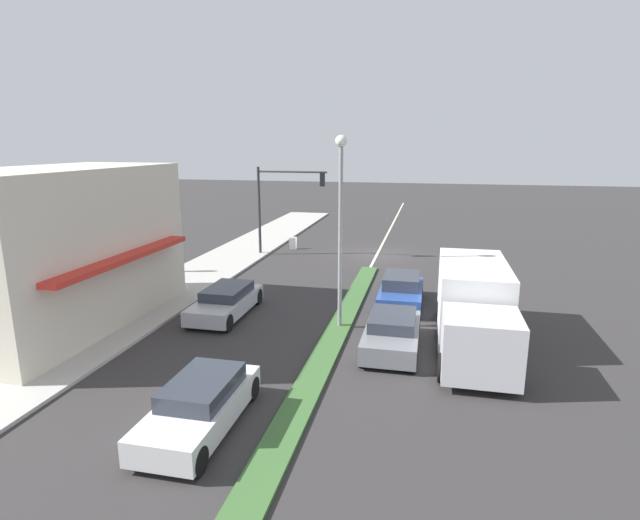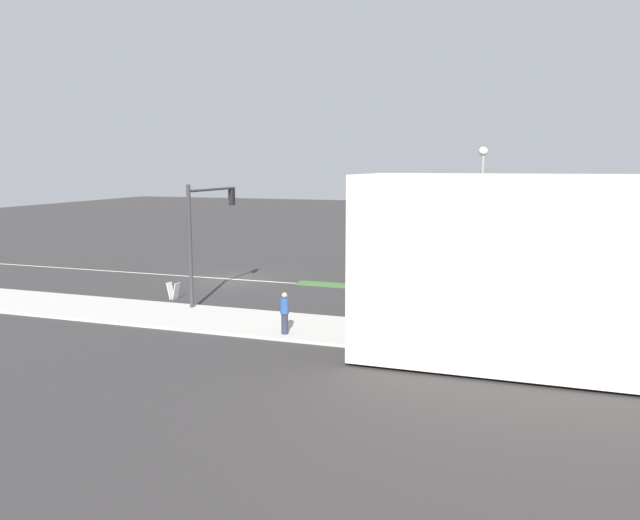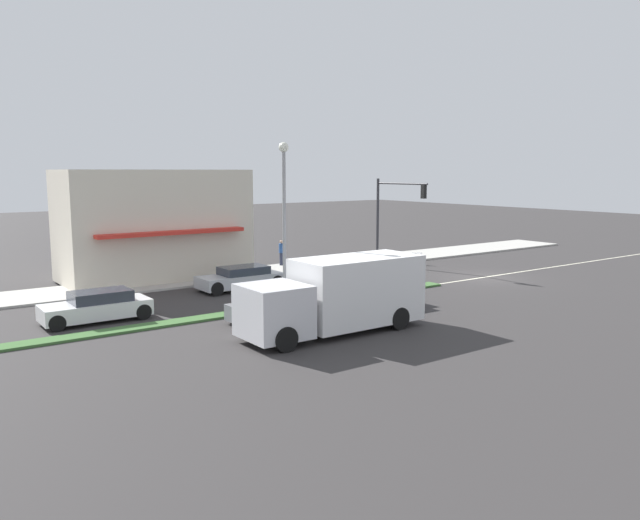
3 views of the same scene
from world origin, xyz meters
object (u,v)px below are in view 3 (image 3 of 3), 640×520
(traffic_signal_main, at_px, (392,207))
(delivery_truck, at_px, (339,295))
(warning_aframe_sign, at_px, (417,259))
(sedan_silver, at_px, (241,278))
(pedestrian, at_px, (281,252))
(van_white, at_px, (97,307))
(coupe_blue, at_px, (374,292))
(street_lamp, at_px, (284,203))
(suv_grey, at_px, (279,307))

(traffic_signal_main, relative_size, delivery_truck, 0.75)
(warning_aframe_sign, height_order, sedan_silver, sedan_silver)
(pedestrian, bearing_deg, delivery_truck, 155.37)
(van_white, bearing_deg, traffic_signal_main, -78.87)
(sedan_silver, distance_m, coupe_blue, 7.82)
(warning_aframe_sign, bearing_deg, street_lamp, 112.53)
(street_lamp, bearing_deg, van_white, 74.29)
(street_lamp, xyz_separation_m, sedan_silver, (5.00, -0.44, -4.17))
(pedestrian, height_order, coupe_blue, pedestrian)
(street_lamp, xyz_separation_m, warning_aframe_sign, (5.87, -14.15, -4.35))
(traffic_signal_main, bearing_deg, pedestrian, 53.65)
(traffic_signal_main, distance_m, street_lamp, 13.61)
(street_lamp, distance_m, pedestrian, 12.74)
(warning_aframe_sign, bearing_deg, coupe_blue, 127.13)
(delivery_truck, bearing_deg, pedestrian, -24.63)
(traffic_signal_main, relative_size, pedestrian, 3.43)
(pedestrian, height_order, warning_aframe_sign, pedestrian)
(pedestrian, relative_size, coupe_blue, 0.40)
(warning_aframe_sign, bearing_deg, sedan_silver, 93.63)
(pedestrian, xyz_separation_m, delivery_truck, (-15.37, 7.05, 0.49))
(coupe_blue, xyz_separation_m, van_white, (4.40, 11.31, -0.02))
(delivery_truck, bearing_deg, traffic_signal_main, -49.05)
(street_lamp, relative_size, sedan_silver, 1.66)
(coupe_blue, height_order, van_white, coupe_blue)
(warning_aframe_sign, bearing_deg, traffic_signal_main, 82.81)
(warning_aframe_sign, height_order, suv_grey, suv_grey)
(sedan_silver, height_order, van_white, van_white)
(warning_aframe_sign, relative_size, suv_grey, 0.21)
(street_lamp, relative_size, warning_aframe_sign, 8.80)
(delivery_truck, bearing_deg, warning_aframe_sign, -53.78)
(coupe_blue, xyz_separation_m, suv_grey, (0.00, 5.16, -0.04))
(traffic_signal_main, height_order, coupe_blue, traffic_signal_main)
(coupe_blue, height_order, suv_grey, coupe_blue)
(delivery_truck, height_order, suv_grey, delivery_truck)
(warning_aframe_sign, xyz_separation_m, sedan_silver, (-0.87, 13.71, 0.18))
(traffic_signal_main, xyz_separation_m, warning_aframe_sign, (-0.25, -2.02, -3.47))
(traffic_signal_main, distance_m, delivery_truck, 17.15)
(coupe_blue, bearing_deg, van_white, 68.75)
(delivery_truck, distance_m, suv_grey, 3.09)
(pedestrian, distance_m, warning_aframe_sign, 9.02)
(street_lamp, bearing_deg, pedestrian, -31.48)
(coupe_blue, distance_m, suv_grey, 5.16)
(traffic_signal_main, bearing_deg, coupe_blue, 133.95)
(sedan_silver, bearing_deg, delivery_truck, 173.54)
(street_lamp, distance_m, delivery_truck, 6.04)
(traffic_signal_main, relative_size, sedan_silver, 1.26)
(pedestrian, height_order, van_white, pedestrian)
(pedestrian, height_order, suv_grey, pedestrian)
(suv_grey, bearing_deg, delivery_truck, -160.86)
(van_white, bearing_deg, coupe_blue, -111.25)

